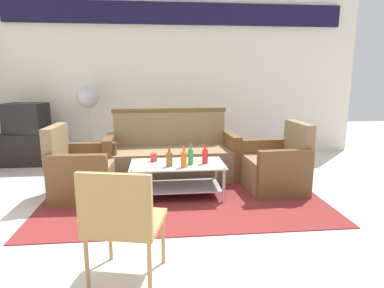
{
  "coord_description": "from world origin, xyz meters",
  "views": [
    {
      "loc": [
        -0.38,
        -3.0,
        1.41
      ],
      "look_at": [
        0.01,
        0.73,
        0.65
      ],
      "focal_mm": 31.01,
      "sensor_mm": 36.0,
      "label": 1
    }
  ],
  "objects_px": {
    "tv_stand": "(29,148)",
    "bottle_orange": "(184,159)",
    "armchair_right": "(276,168)",
    "bottle_green": "(191,157)",
    "wicker_chair": "(122,218)",
    "cup": "(154,157)",
    "coffee_table": "(177,175)",
    "television": "(26,118)",
    "pedestal_fan": "(88,102)",
    "bottle_brown": "(169,159)",
    "armchair_left": "(82,173)",
    "bottle_red": "(205,156)",
    "couch": "(172,156)"
  },
  "relations": [
    {
      "from": "bottle_brown",
      "to": "armchair_right",
      "type": "bearing_deg",
      "value": 9.99
    },
    {
      "from": "tv_stand",
      "to": "wicker_chair",
      "type": "distance_m",
      "value": 3.93
    },
    {
      "from": "wicker_chair",
      "to": "armchair_right",
      "type": "bearing_deg",
      "value": 59.1
    },
    {
      "from": "pedestal_fan",
      "to": "tv_stand",
      "type": "bearing_deg",
      "value": -177.06
    },
    {
      "from": "bottle_orange",
      "to": "wicker_chair",
      "type": "height_order",
      "value": "wicker_chair"
    },
    {
      "from": "armchair_left",
      "to": "coffee_table",
      "type": "distance_m",
      "value": 1.14
    },
    {
      "from": "bottle_green",
      "to": "pedestal_fan",
      "type": "height_order",
      "value": "pedestal_fan"
    },
    {
      "from": "bottle_red",
      "to": "pedestal_fan",
      "type": "relative_size",
      "value": 0.19
    },
    {
      "from": "bottle_orange",
      "to": "tv_stand",
      "type": "bearing_deg",
      "value": 140.81
    },
    {
      "from": "armchair_left",
      "to": "pedestal_fan",
      "type": "relative_size",
      "value": 0.67
    },
    {
      "from": "coffee_table",
      "to": "television",
      "type": "xyz_separation_m",
      "value": [
        -2.33,
        1.77,
        0.49
      ]
    },
    {
      "from": "tv_stand",
      "to": "bottle_orange",
      "type": "bearing_deg",
      "value": -39.19
    },
    {
      "from": "armchair_left",
      "to": "cup",
      "type": "relative_size",
      "value": 8.5
    },
    {
      "from": "bottle_orange",
      "to": "tv_stand",
      "type": "height_order",
      "value": "bottle_orange"
    },
    {
      "from": "television",
      "to": "pedestal_fan",
      "type": "xyz_separation_m",
      "value": [
        0.97,
        0.05,
        0.25
      ]
    },
    {
      "from": "television",
      "to": "bottle_green",
      "type": "bearing_deg",
      "value": 151.3
    },
    {
      "from": "pedestal_fan",
      "to": "cup",
      "type": "bearing_deg",
      "value": -57.59
    },
    {
      "from": "bottle_red",
      "to": "coffee_table",
      "type": "bearing_deg",
      "value": 175.6
    },
    {
      "from": "armchair_left",
      "to": "couch",
      "type": "bearing_deg",
      "value": 121.74
    },
    {
      "from": "bottle_brown",
      "to": "wicker_chair",
      "type": "bearing_deg",
      "value": -103.26
    },
    {
      "from": "bottle_green",
      "to": "couch",
      "type": "bearing_deg",
      "value": 102.72
    },
    {
      "from": "armchair_left",
      "to": "bottle_red",
      "type": "height_order",
      "value": "armchair_left"
    },
    {
      "from": "cup",
      "to": "television",
      "type": "relative_size",
      "value": 0.15
    },
    {
      "from": "bottle_brown",
      "to": "television",
      "type": "height_order",
      "value": "television"
    },
    {
      "from": "bottle_orange",
      "to": "wicker_chair",
      "type": "bearing_deg",
      "value": -109.38
    },
    {
      "from": "bottle_red",
      "to": "television",
      "type": "xyz_separation_m",
      "value": [
        -2.65,
        1.8,
        0.26
      ]
    },
    {
      "from": "bottle_green",
      "to": "wicker_chair",
      "type": "relative_size",
      "value": 0.3
    },
    {
      "from": "wicker_chair",
      "to": "bottle_brown",
      "type": "bearing_deg",
      "value": 89.51
    },
    {
      "from": "couch",
      "to": "bottle_orange",
      "type": "distance_m",
      "value": 0.96
    },
    {
      "from": "cup",
      "to": "coffee_table",
      "type": "bearing_deg",
      "value": -25.02
    },
    {
      "from": "bottle_green",
      "to": "television",
      "type": "xyz_separation_m",
      "value": [
        -2.48,
        1.84,
        0.26
      ]
    },
    {
      "from": "bottle_brown",
      "to": "couch",
      "type": "bearing_deg",
      "value": 85.86
    },
    {
      "from": "couch",
      "to": "cup",
      "type": "xyz_separation_m",
      "value": [
        -0.24,
        -0.63,
        0.14
      ]
    },
    {
      "from": "bottle_green",
      "to": "pedestal_fan",
      "type": "distance_m",
      "value": 2.46
    },
    {
      "from": "coffee_table",
      "to": "tv_stand",
      "type": "height_order",
      "value": "tv_stand"
    },
    {
      "from": "armchair_left",
      "to": "wicker_chair",
      "type": "height_order",
      "value": "armchair_left"
    },
    {
      "from": "pedestal_fan",
      "to": "television",
      "type": "bearing_deg",
      "value": -177.21
    },
    {
      "from": "bottle_brown",
      "to": "bottle_red",
      "type": "height_order",
      "value": "bottle_red"
    },
    {
      "from": "couch",
      "to": "cup",
      "type": "relative_size",
      "value": 18.28
    },
    {
      "from": "armchair_left",
      "to": "bottle_orange",
      "type": "xyz_separation_m",
      "value": [
        1.2,
        -0.31,
        0.21
      ]
    },
    {
      "from": "couch",
      "to": "pedestal_fan",
      "type": "height_order",
      "value": "pedestal_fan"
    },
    {
      "from": "armchair_right",
      "to": "tv_stand",
      "type": "xyz_separation_m",
      "value": [
        -3.59,
        1.65,
        -0.03
      ]
    },
    {
      "from": "couch",
      "to": "pedestal_fan",
      "type": "distance_m",
      "value": 1.83
    },
    {
      "from": "bottle_brown",
      "to": "armchair_left",
      "type": "bearing_deg",
      "value": 166.54
    },
    {
      "from": "tv_stand",
      "to": "armchair_right",
      "type": "bearing_deg",
      "value": -24.68
    },
    {
      "from": "couch",
      "to": "tv_stand",
      "type": "relative_size",
      "value": 2.28
    },
    {
      "from": "couch",
      "to": "armchair_left",
      "type": "relative_size",
      "value": 2.15
    },
    {
      "from": "armchair_right",
      "to": "tv_stand",
      "type": "distance_m",
      "value": 3.95
    },
    {
      "from": "armchair_right",
      "to": "bottle_orange",
      "type": "distance_m",
      "value": 1.25
    },
    {
      "from": "bottle_brown",
      "to": "bottle_orange",
      "type": "relative_size",
      "value": 0.93
    }
  ]
}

